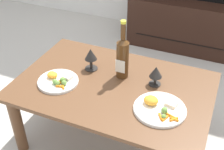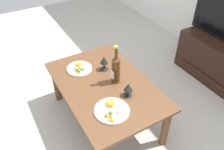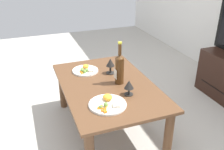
{
  "view_description": "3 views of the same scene",
  "coord_description": "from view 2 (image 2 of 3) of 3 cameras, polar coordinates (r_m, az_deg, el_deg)",
  "views": [
    {
      "loc": [
        0.54,
        -1.28,
        1.52
      ],
      "look_at": [
        -0.02,
        0.01,
        0.52
      ],
      "focal_mm": 47.19,
      "sensor_mm": 36.0,
      "label": 1
    },
    {
      "loc": [
        1.38,
        -0.72,
        1.81
      ],
      "look_at": [
        0.01,
        0.07,
        0.54
      ],
      "focal_mm": 36.93,
      "sensor_mm": 36.0,
      "label": 2
    },
    {
      "loc": [
        1.79,
        -0.63,
        1.47
      ],
      "look_at": [
        0.02,
        0.03,
        0.55
      ],
      "focal_mm": 40.34,
      "sensor_mm": 36.0,
      "label": 3
    }
  ],
  "objects": [
    {
      "name": "dinner_plate_left",
      "position": [
        2.24,
        -8.08,
        1.67
      ],
      "size": [
        0.24,
        0.24,
        0.05
      ],
      "color": "white",
      "rests_on": "dining_table"
    },
    {
      "name": "dinner_plate_right",
      "position": [
        1.82,
        -0.07,
        -8.59
      ],
      "size": [
        0.28,
        0.28,
        0.06
      ],
      "color": "white",
      "rests_on": "dining_table"
    },
    {
      "name": "goblet_right",
      "position": [
        1.9,
        4.06,
        -3.19
      ],
      "size": [
        0.08,
        0.08,
        0.12
      ],
      "color": "black",
      "rests_on": "dining_table"
    },
    {
      "name": "tv_stand",
      "position": [
        2.98,
        25.96,
        2.74
      ],
      "size": [
        1.06,
        0.48,
        0.49
      ],
      "color": "black",
      "rests_on": "ground_plane"
    },
    {
      "name": "wine_bottle",
      "position": [
        2.0,
        0.97,
        1.6
      ],
      "size": [
        0.07,
        0.08,
        0.37
      ],
      "color": "#4C2D14",
      "rests_on": "dining_table"
    },
    {
      "name": "ground_plane",
      "position": [
        2.39,
        -1.55,
        -10.62
      ],
      "size": [
        6.4,
        6.4,
        0.0
      ],
      "primitive_type": "plane",
      "color": "#B7B2A8"
    },
    {
      "name": "dining_table",
      "position": [
        2.11,
        -1.73,
        -3.82
      ],
      "size": [
        1.15,
        0.75,
        0.46
      ],
      "color": "brown",
      "rests_on": "ground_plane"
    },
    {
      "name": "goblet_left",
      "position": [
        2.17,
        -2.0,
        3.52
      ],
      "size": [
        0.08,
        0.08,
        0.15
      ],
      "color": "black",
      "rests_on": "dining_table"
    }
  ]
}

